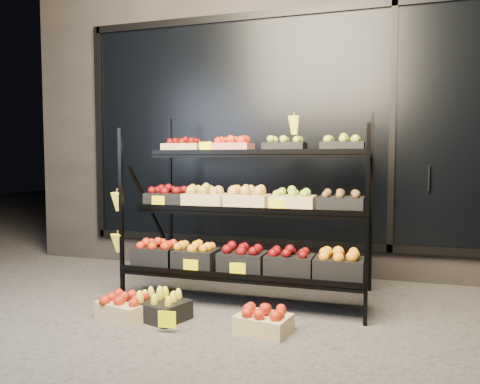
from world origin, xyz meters
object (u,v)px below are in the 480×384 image
(floor_crate_midleft, at_px, (160,306))
(floor_crate_midright, at_px, (263,320))
(floor_crate_left, at_px, (126,306))
(display_rack, at_px, (247,210))

(floor_crate_midleft, relative_size, floor_crate_midright, 1.21)
(floor_crate_left, distance_m, floor_crate_midright, 1.10)
(display_rack, relative_size, floor_crate_midright, 5.31)
(floor_crate_midright, bearing_deg, display_rack, 124.62)
(floor_crate_midleft, distance_m, floor_crate_midright, 0.85)
(display_rack, xyz_separation_m, floor_crate_left, (-0.75, -0.81, -0.69))
(floor_crate_left, bearing_deg, display_rack, 64.10)
(display_rack, height_order, floor_crate_midright, display_rack)
(display_rack, bearing_deg, floor_crate_left, -132.67)
(display_rack, xyz_separation_m, floor_crate_midright, (0.35, -0.78, -0.70))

